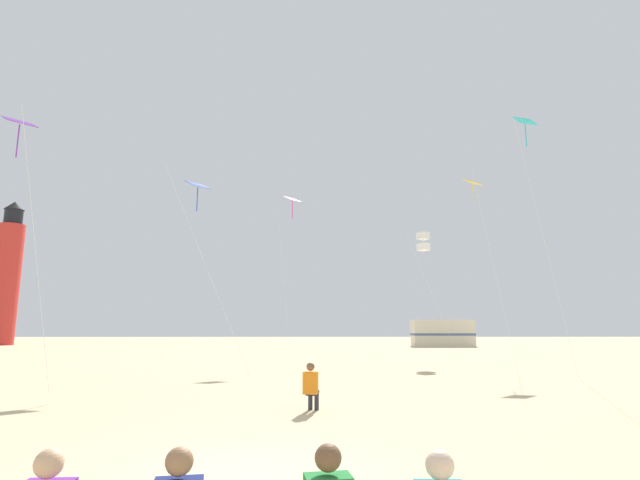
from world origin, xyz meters
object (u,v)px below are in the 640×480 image
Objects in this scene: kite_diamond_gold at (474,189)px; kite_box_white at (423,242)px; kite_diamond_magenta at (292,206)px; kite_diamond_cyan at (526,131)px; kite_diamond_blue at (198,192)px; kite_diamond_violet at (21,132)px; kite_flyer_standing at (311,385)px; lighthouse_distant at (7,276)px; rv_van_cream at (442,333)px.

kite_box_white is at bearing 107.90° from kite_diamond_gold.
kite_diamond_cyan is at bearing -38.48° from kite_diamond_magenta.
kite_diamond_blue is 0.97× the size of kite_diamond_violet.
kite_flyer_standing is 12.27m from kite_diamond_violet.
kite_diamond_blue is at bearing -142.32° from kite_box_white.
kite_diamond_cyan is 4.82m from kite_diamond_gold.
kite_diamond_magenta is 1.01× the size of kite_diamond_gold.
kite_diamond_violet is at bearing -58.43° from lighthouse_distant.
kite_diamond_gold reaches higher than kite_flyer_standing.
kite_diamond_blue is 1.30× the size of rv_van_cream.
kite_flyer_standing is 0.07× the size of lighthouse_distant.
kite_diamond_gold is at bearing 29.59° from kite_diamond_violet.
kite_diamond_magenta reaches higher than kite_box_white.
kite_diamond_magenta reaches higher than kite_diamond_gold.
kite_diamond_cyan reaches higher than kite_diamond_blue.
kite_diamond_cyan is 1.15× the size of kite_diamond_gold.
kite_diamond_gold reaches higher than kite_diamond_violet.
kite_diamond_violet is at bearing -136.75° from kite_box_white.
kite_diamond_cyan is at bearing -74.82° from kite_box_white.
kite_diamond_cyan is 34.28m from rv_van_cream.
kite_diamond_violet is (-18.82, -5.64, -2.44)m from kite_diamond_cyan.
kite_diamond_blue is 14.24m from kite_diamond_gold.
kite_diamond_blue is at bearing 54.63° from kite_diamond_violet.
lighthouse_distant is at bearing -39.38° from kite_flyer_standing.
kite_box_white is (6.90, 17.89, 6.66)m from kite_flyer_standing.
kite_diamond_blue is 1.07× the size of kite_box_white.
kite_flyer_standing is 0.12× the size of kite_diamond_gold.
kite_diamond_gold reaches higher than kite_diamond_blue.
kite_diamond_violet is 20.57m from kite_diamond_gold.
kite_box_white is (11.92, 9.21, -0.61)m from kite_diamond_blue.
lighthouse_distant reaches higher than kite_diamond_violet.
lighthouse_distant reaches higher than kite_diamond_magenta.
kite_diamond_cyan is 13.84m from kite_diamond_magenta.
kite_diamond_cyan is at bearing -1.61° from kite_diamond_blue.
kite_diamond_blue reaches higher than kite_box_white.
kite_diamond_magenta reaches higher than rv_van_cream.
kite_flyer_standing is 0.18× the size of rv_van_cream.
kite_diamond_blue is at bearing -47.45° from kite_flyer_standing.
kite_diamond_gold is at bearing -36.50° from lighthouse_distant.
kite_diamond_cyan is 1.30× the size of kite_diamond_violet.
rv_van_cream is (49.46, -4.46, -6.45)m from lighthouse_distant.
rv_van_cream is at bearing 82.49° from kite_diamond_cyan.
kite_diamond_violet reaches higher than kite_flyer_standing.
rv_van_cream is at bearing -96.10° from kite_flyer_standing.
lighthouse_distant is (-42.53, 27.58, 0.57)m from kite_box_white.
kite_box_white is 0.80× the size of kite_diamond_gold.
kite_diamond_blue is 0.74× the size of kite_diamond_cyan.
kite_diamond_gold is 1.52× the size of rv_van_cream.
kite_diamond_violet is at bearing -119.49° from kite_diamond_magenta.
kite_diamond_cyan is 10.50m from kite_box_white.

